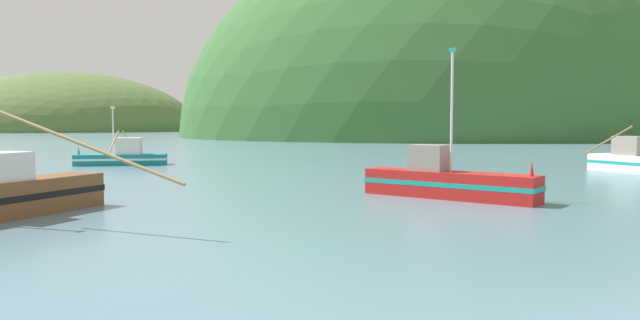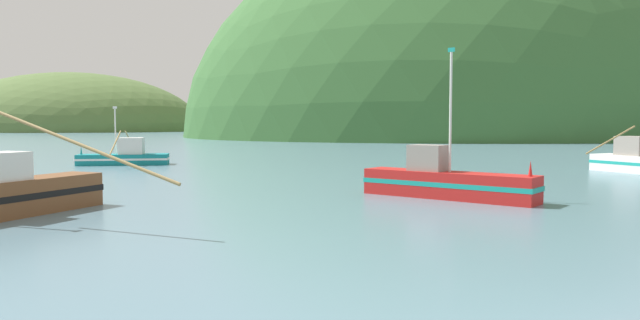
{
  "view_description": "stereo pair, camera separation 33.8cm",
  "coord_description": "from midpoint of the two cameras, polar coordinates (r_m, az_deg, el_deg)",
  "views": [
    {
      "loc": [
        -6.4,
        -7.71,
        3.77
      ],
      "look_at": [
        -4.99,
        28.93,
        1.4
      ],
      "focal_mm": 33.44,
      "sensor_mm": 36.0,
      "label": 1
    },
    {
      "loc": [
        -6.07,
        -7.72,
        3.77
      ],
      "look_at": [
        -4.99,
        28.93,
        1.4
      ],
      "focal_mm": 33.44,
      "sensor_mm": 36.0,
      "label": 2
    }
  ],
  "objects": [
    {
      "name": "hill_far_center",
      "position": [
        258.49,
        -22.52,
        2.58
      ],
      "size": [
        103.08,
        82.47,
        46.52
      ],
      "primitive_type": "ellipsoid",
      "color": "#516B38",
      "rests_on": "ground"
    },
    {
      "name": "hill_far_left",
      "position": [
        156.18,
        11.54,
        2.24
      ],
      "size": [
        130.06,
        104.05,
        103.8
      ],
      "primitive_type": "ellipsoid",
      "color": "#386633",
      "rests_on": "ground"
    },
    {
      "name": "hill_far_right",
      "position": [
        262.78,
        17.8,
        2.7
      ],
      "size": [
        197.69,
        158.15,
        106.84
      ],
      "primitive_type": "ellipsoid",
      "color": "#386633",
      "rests_on": "ground"
    },
    {
      "name": "fishing_boat_teal",
      "position": [
        54.63,
        -17.98,
        0.35
      ],
      "size": [
        7.9,
        12.13,
        5.09
      ],
      "rotation": [
        0.0,
        0.0,
        3.27
      ],
      "color": "#147F84",
      "rests_on": "ground"
    },
    {
      "name": "fishing_boat_red",
      "position": [
        29.98,
        12.24,
        -2.02
      ],
      "size": [
        7.87,
        6.92,
        7.34
      ],
      "rotation": [
        0.0,
        0.0,
        5.59
      ],
      "color": "red",
      "rests_on": "ground"
    }
  ]
}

